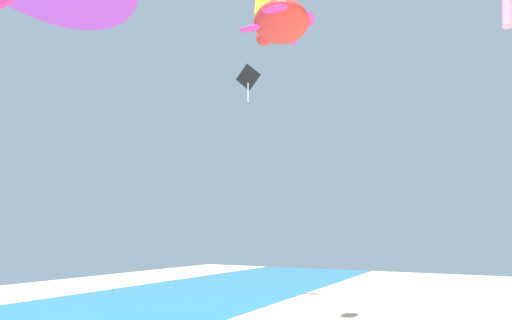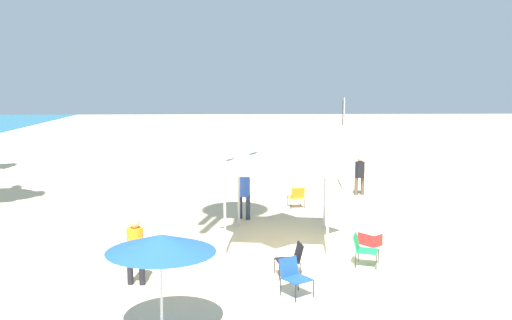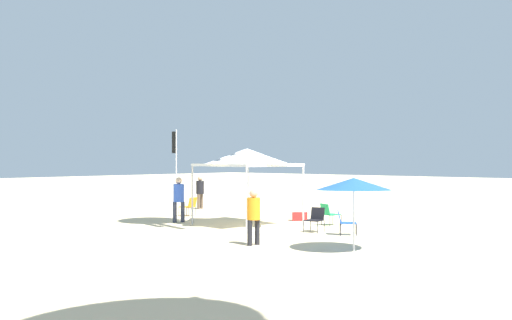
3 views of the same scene
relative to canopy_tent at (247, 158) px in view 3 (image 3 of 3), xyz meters
name	(u,v)px [view 3 (image 3 of 3)]	position (x,y,z in m)	size (l,w,h in m)	color
ground	(295,229)	(-1.84, -0.55, -2.58)	(120.00, 120.00, 0.10)	beige
canopy_tent	(247,158)	(0.00, 0.00, 0.00)	(3.53, 3.22, 2.87)	#B7B7BC
beach_umbrella	(354,184)	(-6.23, 2.64, -0.72)	(2.05, 2.05, 2.00)	silver
folding_chair_facing_ocean	(315,218)	(-3.04, -0.10, -2.05)	(0.62, 0.70, 0.82)	black
folding_chair_near_cooler	(329,213)	(-2.30, -2.01, -2.05)	(0.70, 0.76, 0.82)	black
folding_chair_left_of_tent	(345,221)	(-4.25, -0.02, -2.05)	(0.81, 0.78, 0.82)	black
folding_chair_right_of_tent	(189,205)	(4.24, -0.97, -2.05)	(0.69, 0.61, 0.82)	black
cooler_box	(300,216)	(-0.48, -2.63, -2.33)	(0.74, 0.71, 0.40)	red
banner_flag	(176,161)	(7.86, -3.35, -0.15)	(0.36, 0.06, 3.97)	silver
person_near_umbrella	(254,212)	(-3.49, 3.62, -1.59)	(0.38, 0.43, 1.61)	black
person_beachcomber	(179,196)	(2.69, 1.00, -1.49)	(0.42, 0.43, 1.76)	#33384C
person_far_stroller	(200,190)	(6.57, -3.82, -1.57)	(0.39, 0.43, 1.63)	brown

